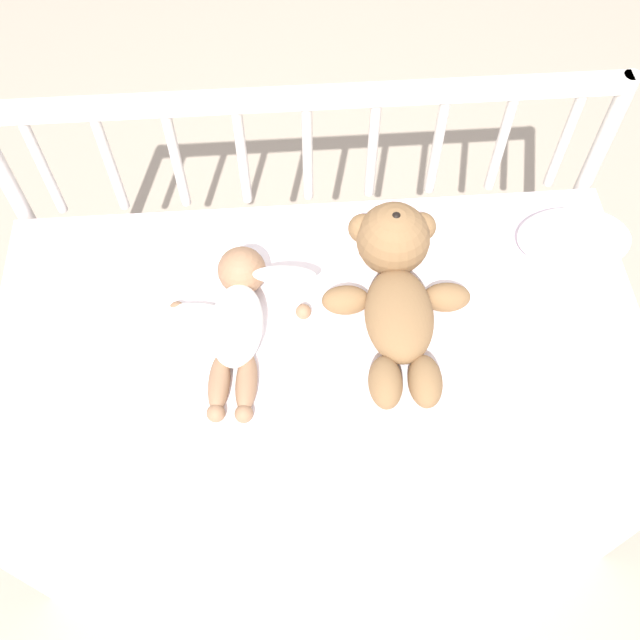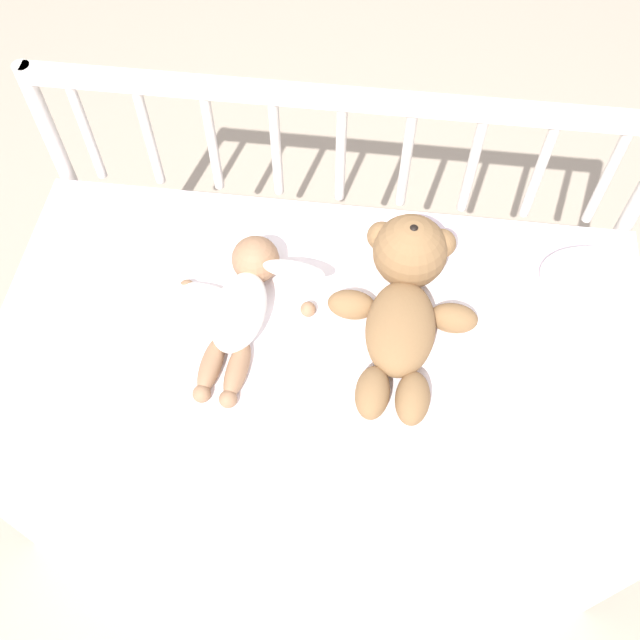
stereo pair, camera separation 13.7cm
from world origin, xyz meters
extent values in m
plane|color=tan|center=(0.00, 0.00, 0.00)|extent=(12.00, 12.00, 0.00)
cube|color=silver|center=(0.00, 0.00, 0.26)|extent=(1.31, 0.70, 0.53)
cylinder|color=beige|center=(-0.64, 0.37, 0.41)|extent=(0.04, 0.04, 0.83)
cylinder|color=beige|center=(0.64, 0.37, 0.41)|extent=(0.04, 0.04, 0.83)
cube|color=beige|center=(0.00, 0.37, 0.81)|extent=(1.28, 0.03, 0.04)
cylinder|color=beige|center=(-0.55, 0.37, 0.66)|extent=(0.02, 0.02, 0.26)
cylinder|color=beige|center=(-0.41, 0.37, 0.66)|extent=(0.02, 0.02, 0.26)
cylinder|color=beige|center=(-0.28, 0.37, 0.66)|extent=(0.02, 0.02, 0.26)
cylinder|color=beige|center=(-0.14, 0.37, 0.66)|extent=(0.02, 0.02, 0.26)
cylinder|color=beige|center=(0.00, 0.37, 0.66)|extent=(0.02, 0.02, 0.26)
cylinder|color=beige|center=(0.14, 0.37, 0.66)|extent=(0.02, 0.02, 0.26)
cylinder|color=beige|center=(0.28, 0.37, 0.66)|extent=(0.02, 0.02, 0.26)
cylinder|color=beige|center=(0.41, 0.37, 0.66)|extent=(0.02, 0.02, 0.26)
cylinder|color=beige|center=(0.55, 0.37, 0.66)|extent=(0.02, 0.02, 0.26)
cube|color=white|center=(0.01, 0.01, 0.53)|extent=(0.84, 0.54, 0.01)
ellipsoid|color=olive|center=(0.16, 0.01, 0.57)|extent=(0.14, 0.22, 0.09)
sphere|color=olive|center=(0.16, 0.18, 0.60)|extent=(0.15, 0.15, 0.15)
sphere|color=tan|center=(0.16, 0.18, 0.65)|extent=(0.06, 0.06, 0.06)
sphere|color=black|center=(0.16, 0.18, 0.67)|extent=(0.02, 0.02, 0.02)
sphere|color=olive|center=(0.10, 0.21, 0.61)|extent=(0.06, 0.06, 0.06)
sphere|color=olive|center=(0.22, 0.20, 0.61)|extent=(0.06, 0.06, 0.06)
ellipsoid|color=olive|center=(0.06, 0.07, 0.56)|extent=(0.10, 0.06, 0.06)
ellipsoid|color=olive|center=(0.26, 0.06, 0.56)|extent=(0.10, 0.06, 0.06)
ellipsoid|color=olive|center=(0.11, -0.12, 0.56)|extent=(0.07, 0.11, 0.07)
ellipsoid|color=olive|center=(0.19, -0.13, 0.56)|extent=(0.07, 0.11, 0.07)
ellipsoid|color=white|center=(-0.16, 0.01, 0.57)|extent=(0.12, 0.19, 0.09)
sphere|color=#936B4C|center=(-0.15, 0.14, 0.58)|extent=(0.10, 0.10, 0.10)
ellipsoid|color=white|center=(-0.25, 0.07, 0.55)|extent=(0.13, 0.05, 0.04)
ellipsoid|color=white|center=(-0.06, 0.10, 0.61)|extent=(0.13, 0.05, 0.04)
sphere|color=#936B4C|center=(-0.28, 0.08, 0.55)|extent=(0.03, 0.03, 0.03)
sphere|color=#936B4C|center=(-0.03, 0.05, 0.55)|extent=(0.03, 0.03, 0.03)
ellipsoid|color=#936B4C|center=(-0.20, -0.10, 0.55)|extent=(0.05, 0.13, 0.04)
ellipsoid|color=#936B4C|center=(-0.15, -0.10, 0.55)|extent=(0.05, 0.13, 0.04)
sphere|color=#936B4C|center=(-0.20, -0.16, 0.55)|extent=(0.04, 0.04, 0.04)
sphere|color=#936B4C|center=(-0.15, -0.16, 0.55)|extent=(0.04, 0.04, 0.04)
ellipsoid|color=white|center=(0.56, 0.19, 0.56)|extent=(0.24, 0.16, 0.06)
camera|label=1|loc=(-0.05, -0.71, 1.75)|focal=40.00mm
camera|label=2|loc=(0.09, -0.71, 1.75)|focal=40.00mm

